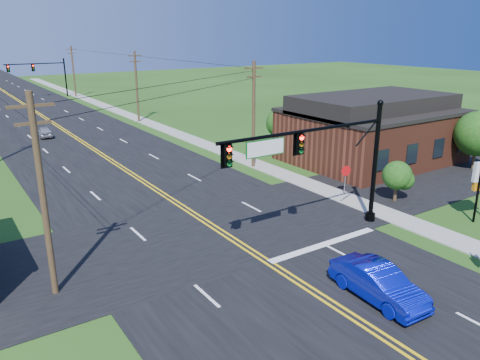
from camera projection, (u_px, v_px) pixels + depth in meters
ground at (374, 335)px, 18.04m from camera, size 260.00×260.00×0.00m
road_main at (58, 127)px, 57.72m from camera, size 16.00×220.00×0.04m
road_cross at (215, 230)px, 27.56m from camera, size 70.00×10.00×0.04m
sidewalk at (170, 131)px, 55.33m from camera, size 2.00×160.00×0.08m
signal_mast_main at (321, 157)px, 25.25m from camera, size 11.30×0.60×7.48m
signal_mast_far at (39, 72)px, 82.52m from camera, size 10.98×0.60×7.48m
brick_building at (371, 135)px, 42.19m from camera, size 14.20×11.20×4.70m
utility_pole_left_a at (42, 194)px, 19.53m from camera, size 1.80×0.28×9.00m
utility_pole_right_a at (254, 113)px, 39.26m from camera, size 1.80×0.28×9.00m
utility_pole_right_b at (137, 85)px, 59.90m from camera, size 1.80×0.28×9.00m
utility_pole_right_c at (73, 70)px, 83.72m from camera, size 1.80×0.28×9.00m
tree_right_front at (478, 134)px, 39.05m from camera, size 3.80×3.80×5.00m
tree_right_back at (281, 123)px, 46.35m from camera, size 3.00×3.00×4.10m
shrub_corner at (397, 176)px, 31.89m from camera, size 2.00×2.00×2.86m
blue_car at (378, 284)px, 20.24m from camera, size 1.86×4.74×1.54m
distant_car at (45, 132)px, 52.08m from camera, size 1.60×3.56×1.19m
stop_sign at (346, 174)px, 33.26m from camera, size 0.76×0.24×2.18m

